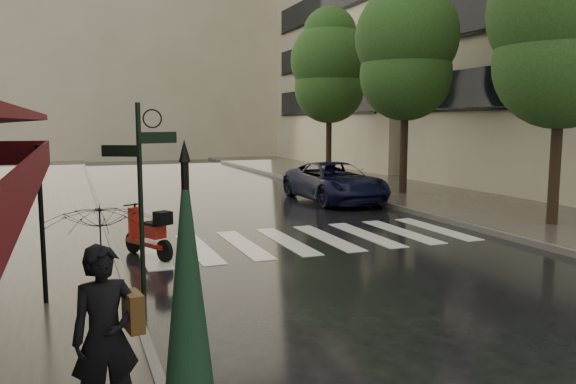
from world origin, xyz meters
TOP-DOWN VIEW (x-y plane):
  - ground at (0.00, 0.00)m, footprint 120.00×120.00m
  - sidewalk_far at (10.25, 12.00)m, footprint 5.50×60.00m
  - curb_near at (-1.45, 12.00)m, footprint 0.12×60.00m
  - curb_far at (7.45, 12.00)m, footprint 0.12×60.00m
  - crosswalk at (2.98, 6.00)m, footprint 7.85×3.20m
  - signpost at (-1.19, 3.00)m, footprint 1.17×0.29m
  - haussmann_far at (16.50, 26.00)m, footprint 8.00×16.00m
  - backdrop_building at (3.00, 38.00)m, footprint 22.00×6.00m
  - tree_near at (9.60, 5.00)m, footprint 3.80×3.80m
  - tree_mid at (9.50, 12.00)m, footprint 3.80×3.80m
  - tree_far at (9.70, 19.00)m, footprint 3.80×3.80m
  - pedestrian_with_umbrella at (-2.00, -1.14)m, footprint 1.11×1.13m
  - scooter at (-0.77, 5.53)m, footprint 0.87×1.50m
  - parked_car at (6.42, 11.58)m, footprint 2.29×4.95m
  - parasol_back at (-1.65, -3.13)m, footprint 0.47×0.47m

SIDE VIEW (x-z plane):
  - ground at x=0.00m, z-range 0.00..0.00m
  - crosswalk at x=2.98m, z-range 0.00..0.01m
  - sidewalk_far at x=10.25m, z-range 0.00..0.12m
  - curb_near at x=-1.45m, z-range -0.01..0.15m
  - curb_far at x=7.45m, z-range -0.01..0.15m
  - scooter at x=-0.77m, z-range -0.04..1.03m
  - parked_car at x=6.42m, z-range 0.00..1.37m
  - parasol_back at x=-1.65m, z-range 0.22..2.75m
  - pedestrian_with_umbrella at x=-2.00m, z-range 0.52..2.96m
  - signpost at x=-1.19m, z-range 0.28..3.38m
  - tree_near at x=9.60m, z-range 1.33..9.31m
  - tree_far at x=9.70m, z-range 1.37..9.54m
  - tree_mid at x=9.50m, z-range 1.42..9.76m
  - haussmann_far at x=16.50m, z-range 0.00..18.50m
  - backdrop_building at x=3.00m, z-range 0.00..20.00m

